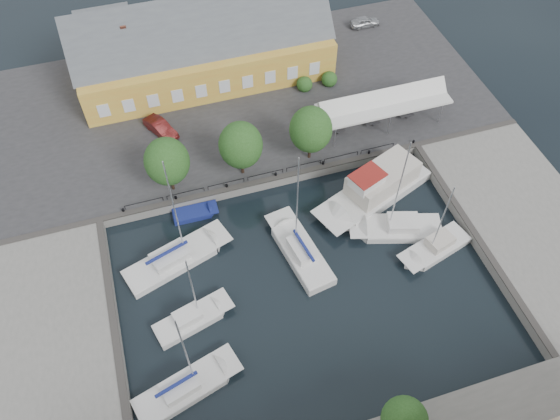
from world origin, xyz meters
name	(u,v)px	position (x,y,z in m)	size (l,w,h in m)	color
ground	(300,271)	(0.00, 0.00, 0.00)	(140.00, 140.00, 0.00)	black
north_quay	(235,102)	(0.00, 23.00, 0.50)	(56.00, 26.00, 1.00)	#2D2D30
west_quay	(44,360)	(-22.00, -2.00, 0.50)	(12.00, 24.00, 1.00)	slate
east_quay	(530,225)	(22.00, -2.00, 0.50)	(12.00, 24.00, 1.00)	slate
quay_edge_fittings	(284,223)	(0.02, 4.75, 1.06)	(56.00, 24.72, 0.40)	#383533
warehouse	(198,49)	(-2.60, 28.36, 4.43)	(28.56, 14.00, 9.55)	gold
tent_canopy	(384,104)	(14.00, 14.50, 3.68)	(14.00, 4.00, 2.83)	silver
quay_trees	(241,145)	(-2.00, 12.00, 4.88)	(18.20, 4.20, 6.30)	black
car_silver	(365,22)	(19.35, 31.57, 1.65)	(1.53, 3.79, 1.29)	#AFB3B8
car_red	(161,128)	(-8.75, 20.03, 1.72)	(1.52, 4.35, 1.43)	#501312
center_sailboat	(300,252)	(0.56, 1.69, 0.36)	(4.11, 9.37, 12.49)	silver
trawler	(376,188)	(9.87, 6.08, 1.02)	(13.25, 8.17, 5.00)	silver
east_boat_a	(397,229)	(10.12, 1.48, 0.26)	(9.09, 5.30, 12.29)	silver
east_boat_b	(435,248)	(12.47, -1.56, 0.26)	(7.47, 4.20, 9.99)	silver
west_boat_a	(176,260)	(-10.35, 4.33, 0.27)	(10.35, 5.79, 13.14)	silver
west_boat_c	(192,320)	(-10.16, -1.93, 0.26)	(7.04, 3.84, 9.42)	silver
west_boat_d	(186,389)	(-11.82, -7.47, 0.27)	(8.85, 4.78, 11.47)	silver
launch_nw	(195,214)	(-7.64, 9.07, 0.09)	(4.43, 1.85, 0.88)	navy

